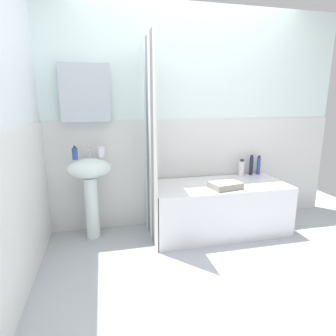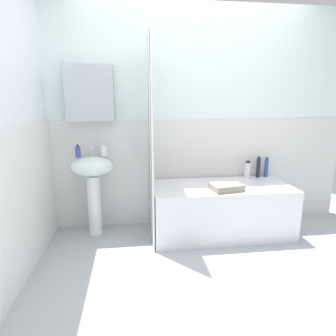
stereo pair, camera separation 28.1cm
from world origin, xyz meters
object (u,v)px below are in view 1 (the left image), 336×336
object	(u,v)px
sink	(90,180)
towel_folded	(225,185)
soap_dispenser	(75,153)
toothbrush_cup	(101,152)
shampoo_bottle	(259,165)
conditioner_bottle	(251,165)
body_wash_bottle	(242,168)
bathtub	(218,207)

from	to	relation	value
sink	towel_folded	size ratio (longest dim) A/B	2.83
soap_dispenser	towel_folded	distance (m)	1.52
toothbrush_cup	towel_folded	xyz separation A→B (m)	(1.20, -0.36, -0.33)
soap_dispenser	shampoo_bottle	bearing A→B (deg)	4.38
sink	conditioner_bottle	distance (m)	1.86
sink	towel_folded	world-z (taller)	sink
shampoo_bottle	towel_folded	size ratio (longest dim) A/B	0.77
sink	soap_dispenser	bearing A→B (deg)	-169.99
soap_dispenser	shampoo_bottle	world-z (taller)	soap_dispenser
soap_dispenser	toothbrush_cup	distance (m)	0.26
conditioner_bottle	sink	bearing A→B (deg)	-176.05
toothbrush_cup	conditioner_bottle	size ratio (longest dim) A/B	0.43
soap_dispenser	body_wash_bottle	size ratio (longest dim) A/B	0.67
conditioner_bottle	body_wash_bottle	world-z (taller)	conditioner_bottle
sink	bathtub	xyz separation A→B (m)	(1.33, -0.14, -0.35)
bathtub	toothbrush_cup	bearing A→B (deg)	170.99
toothbrush_cup	conditioner_bottle	world-z (taller)	toothbrush_cup
sink	shampoo_bottle	distance (m)	1.96
bathtub	towel_folded	bearing A→B (deg)	-91.84
bathtub	shampoo_bottle	world-z (taller)	shampoo_bottle
soap_dispenser	bathtub	xyz separation A→B (m)	(1.46, -0.12, -0.64)
soap_dispenser	bathtub	distance (m)	1.60
toothbrush_cup	body_wash_bottle	size ratio (longest dim) A/B	0.51
shampoo_bottle	conditioner_bottle	size ratio (longest dim) A/B	0.94
toothbrush_cup	bathtub	bearing A→B (deg)	-9.01
bathtub	conditioner_bottle	size ratio (longest dim) A/B	5.96
sink	toothbrush_cup	world-z (taller)	toothbrush_cup
soap_dispenser	shampoo_bottle	xyz separation A→B (m)	(2.08, 0.16, -0.26)
shampoo_bottle	body_wash_bottle	distance (m)	0.25
shampoo_bottle	soap_dispenser	bearing A→B (deg)	-175.62
sink	body_wash_bottle	bearing A→B (deg)	3.27
toothbrush_cup	conditioner_bottle	bearing A→B (deg)	2.61
bathtub	shampoo_bottle	xyz separation A→B (m)	(0.62, 0.28, 0.38)
sink	towel_folded	bearing A→B (deg)	-13.26
soap_dispenser	toothbrush_cup	size ratio (longest dim) A/B	1.31
sink	bathtub	size ratio (longest dim) A/B	0.58
soap_dispenser	bathtub	bearing A→B (deg)	-4.73
sink	shampoo_bottle	world-z (taller)	sink
bathtub	body_wash_bottle	distance (m)	0.58
towel_folded	bathtub	bearing A→B (deg)	88.16
toothbrush_cup	shampoo_bottle	world-z (taller)	toothbrush_cup
bathtub	sink	bearing A→B (deg)	173.89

